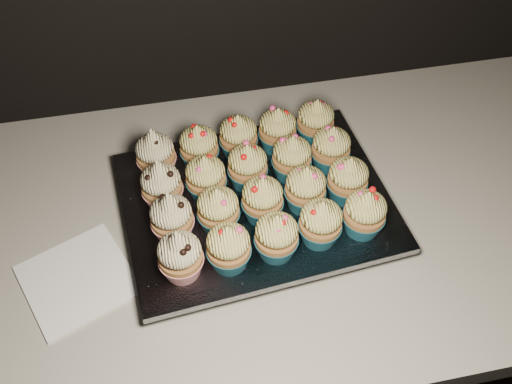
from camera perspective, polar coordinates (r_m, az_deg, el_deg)
The scene contains 25 objects.
cabinet at distance 1.32m, azimuth 1.99°, elevation -14.53°, with size 2.40×0.60×0.86m, color black.
worktop at distance 0.94m, azimuth 2.71°, elevation -2.39°, with size 2.44×0.64×0.04m, color beige.
napkin at distance 0.88m, azimuth -17.38°, elevation -8.33°, with size 0.15×0.15×0.00m, color white.
baking_tray at distance 0.91m, azimuth -0.00°, elevation -1.60°, with size 0.38×0.29×0.02m, color black.
foil_lining at distance 0.89m, azimuth -0.00°, elevation -0.92°, with size 0.41×0.32×0.01m, color silver.
cupcake_0 at distance 0.78m, azimuth -7.59°, elevation -6.28°, with size 0.06×0.06×0.10m.
cupcake_1 at distance 0.79m, azimuth -2.76°, elevation -5.53°, with size 0.06×0.06×0.08m.
cupcake_2 at distance 0.80m, azimuth 2.06°, elevation -4.43°, with size 0.06×0.06×0.08m.
cupcake_3 at distance 0.82m, azimuth 6.47°, elevation -3.04°, with size 0.06×0.06×0.08m.
cupcake_4 at distance 0.84m, azimuth 10.82°, elevation -2.07°, with size 0.06×0.06×0.08m.
cupcake_5 at distance 0.83m, azimuth -8.43°, elevation -2.52°, with size 0.06×0.06×0.10m.
cupcake_6 at distance 0.83m, azimuth -3.80°, elevation -1.79°, with size 0.06×0.06×0.08m.
cupcake_7 at distance 0.84m, azimuth 0.65°, elevation -0.72°, with size 0.06×0.06×0.08m.
cupcake_8 at distance 0.86m, azimuth 4.96°, elevation 0.36°, with size 0.06×0.06×0.08m.
cupcake_9 at distance 0.88m, azimuth 9.16°, elevation 1.26°, with size 0.06×0.06×0.08m.
cupcake_10 at distance 0.87m, azimuth -9.43°, elevation 0.69°, with size 0.06×0.06×0.10m.
cupcake_11 at distance 0.87m, azimuth -5.03°, elevation 1.43°, with size 0.06×0.06×0.08m.
cupcake_12 at distance 0.88m, azimuth -0.85°, elevation 2.60°, with size 0.06×0.06×0.08m.
cupcake_13 at distance 0.90m, azimuth 3.60°, elevation 3.45°, with size 0.06×0.06×0.08m.
cupcake_14 at distance 0.92m, azimuth 7.50°, elevation 4.35°, with size 0.06×0.06×0.08m.
cupcake_15 at distance 0.91m, azimuth -10.01°, elevation 3.77°, with size 0.06×0.06×0.10m.
cupcake_16 at distance 0.92m, azimuth -5.72°, elevation 4.50°, with size 0.06×0.06×0.08m.
cupcake_17 at distance 0.93m, azimuth -1.77°, elevation 5.56°, with size 0.06×0.06×0.08m.
cupcake_18 at distance 0.94m, azimuth 2.17°, elevation 6.25°, with size 0.06×0.06×0.08m.
cupcake_19 at distance 0.96m, azimuth 5.97°, elevation 7.05°, with size 0.06×0.06×0.08m.
Camera 1 is at (-0.16, 1.14, 1.62)m, focal length 40.00 mm.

